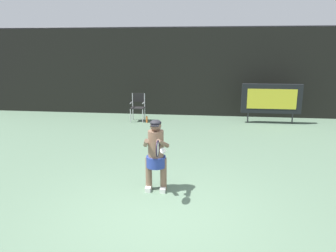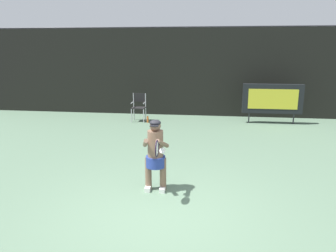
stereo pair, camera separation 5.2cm
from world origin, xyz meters
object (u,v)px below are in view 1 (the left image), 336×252
at_px(scoreboard, 271,99).
at_px(umpire_chair, 138,105).
at_px(tennis_racket, 158,148).
at_px(water_bottle, 147,119).
at_px(tennis_player, 156,153).

distance_m(scoreboard, umpire_chair, 5.09).
bearing_deg(scoreboard, tennis_racket, -115.14).
bearing_deg(umpire_chair, tennis_racket, -74.74).
height_order(water_bottle, tennis_player, tennis_player).
bearing_deg(umpire_chair, water_bottle, -33.13).
xyz_separation_m(scoreboard, tennis_racket, (-3.25, -6.93, 0.12)).
distance_m(water_bottle, tennis_player, 6.09).
xyz_separation_m(scoreboard, tennis_player, (-3.38, -6.38, -0.15)).
distance_m(umpire_chair, tennis_player, 6.39).
xyz_separation_m(tennis_player, tennis_racket, (0.13, -0.55, 0.27)).
xyz_separation_m(umpire_chair, water_bottle, (0.39, -0.26, -0.50)).
distance_m(water_bottle, tennis_racket, 6.68).
bearing_deg(tennis_racket, umpire_chair, 122.36).
xyz_separation_m(scoreboard, umpire_chair, (-5.08, -0.22, -0.33)).
bearing_deg(tennis_player, tennis_racket, -76.94).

